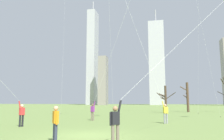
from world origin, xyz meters
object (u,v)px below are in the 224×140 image
at_px(kite_flyer_midfield_right_teal, 108,67).
at_px(bare_tree_center, 187,97).
at_px(bare_tree_right_of_center, 165,99).
at_px(kite_flyer_foreground_right_red, 179,55).
at_px(bystander_far_off_by_trees, 55,122).
at_px(kite_flyer_far_back_pink, 145,56).
at_px(kite_flyer_foreground_left_purple, 8,98).

height_order(kite_flyer_midfield_right_teal, bare_tree_center, kite_flyer_midfield_right_teal).
relative_size(bare_tree_right_of_center, bare_tree_center, 0.85).
distance_m(kite_flyer_foreground_right_red, bystander_far_off_by_trees, 6.99).
xyz_separation_m(bystander_far_off_by_trees, bare_tree_right_of_center, (5.43, 30.38, 1.49)).
height_order(kite_flyer_midfield_right_teal, kite_flyer_foreground_right_red, kite_flyer_midfield_right_teal).
bearing_deg(kite_flyer_far_back_pink, bare_tree_center, 75.69).
bearing_deg(kite_flyer_foreground_left_purple, kite_flyer_midfield_right_teal, 49.93).
xyz_separation_m(bare_tree_right_of_center, bare_tree_center, (4.03, 3.73, 0.38)).
xyz_separation_m(kite_flyer_foreground_right_red, bystander_far_off_by_trees, (-5.62, -2.48, -3.34)).
relative_size(bystander_far_off_by_trees, bare_tree_right_of_center, 0.35).
bearing_deg(bystander_far_off_by_trees, bare_tree_center, 74.51).
height_order(bystander_far_off_by_trees, bare_tree_right_of_center, bare_tree_right_of_center).
bearing_deg(bare_tree_center, bare_tree_right_of_center, -137.19).
relative_size(kite_flyer_foreground_left_purple, bare_tree_center, 1.88).
xyz_separation_m(kite_flyer_foreground_left_purple, kite_flyer_foreground_right_red, (11.55, -2.22, 2.18)).
xyz_separation_m(kite_flyer_far_back_pink, kite_flyer_midfield_right_teal, (-3.61, 1.22, -0.68)).
relative_size(kite_flyer_midfield_right_teal, bystander_far_off_by_trees, 10.63).
distance_m(kite_flyer_foreground_left_purple, kite_flyer_foreground_right_red, 11.96).
bearing_deg(kite_flyer_foreground_right_red, kite_flyer_foreground_left_purple, 169.12).
bearing_deg(kite_flyer_foreground_left_purple, kite_flyer_foreground_right_red, -10.88).
height_order(bystander_far_off_by_trees, bare_tree_center, bare_tree_center).
height_order(kite_flyer_foreground_left_purple, bare_tree_center, kite_flyer_foreground_left_purple).
bearing_deg(bare_tree_center, kite_flyer_foreground_left_purple, -117.62).
bearing_deg(kite_flyer_far_back_pink, bare_tree_right_of_center, 84.15).
bearing_deg(kite_flyer_foreground_left_purple, bystander_far_off_by_trees, -38.41).
relative_size(bystander_far_off_by_trees, bare_tree_center, 0.30).
bearing_deg(bystander_far_off_by_trees, bare_tree_right_of_center, 79.87).
bearing_deg(kite_flyer_far_back_pink, kite_flyer_foreground_right_red, -73.78).
bearing_deg(kite_flyer_foreground_right_red, bystander_far_off_by_trees, -156.18).
bearing_deg(bare_tree_right_of_center, bystander_far_off_by_trees, -100.13).
relative_size(kite_flyer_far_back_pink, bystander_far_off_by_trees, 12.96).
xyz_separation_m(kite_flyer_midfield_right_teal, kite_flyer_foreground_right_red, (5.87, -8.98, -0.94)).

